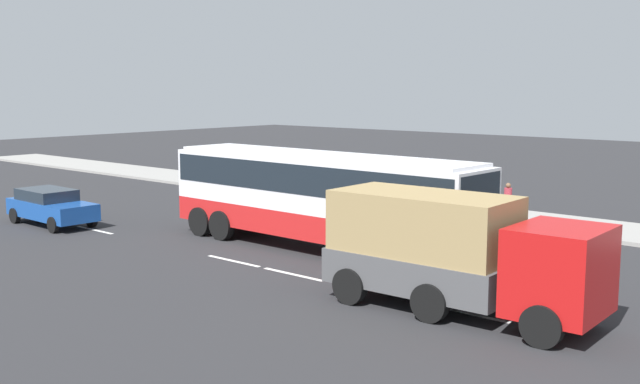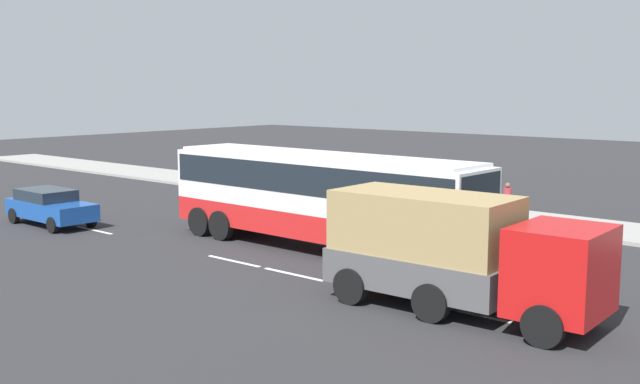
{
  "view_description": "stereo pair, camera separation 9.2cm",
  "coord_description": "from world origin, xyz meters",
  "px_view_note": "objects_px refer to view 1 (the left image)",
  "views": [
    {
      "loc": [
        17.52,
        -19.32,
        5.65
      ],
      "look_at": [
        1.01,
        -0.21,
        2.06
      ],
      "focal_mm": 41.82,
      "sensor_mm": 36.0,
      "label": 1
    },
    {
      "loc": [
        17.45,
        -19.38,
        5.65
      ],
      "look_at": [
        1.01,
        -0.21,
        2.06
      ],
      "focal_mm": 41.82,
      "sensor_mm": 36.0,
      "label": 2
    }
  ],
  "objects_px": {
    "car_blue_saloon": "(51,206)",
    "pedestrian_at_crossing": "(508,199)",
    "pedestrian_near_curb": "(346,180)",
    "cargo_truck": "(455,250)",
    "coach_bus": "(320,190)"
  },
  "relations": [
    {
      "from": "coach_bus",
      "to": "cargo_truck",
      "type": "xyz_separation_m",
      "value": [
        7.31,
        -3.27,
        -0.5
      ]
    },
    {
      "from": "pedestrian_near_curb",
      "to": "pedestrian_at_crossing",
      "type": "distance_m",
      "value": 8.38
    },
    {
      "from": "cargo_truck",
      "to": "pedestrian_at_crossing",
      "type": "relative_size",
      "value": 4.47
    },
    {
      "from": "cargo_truck",
      "to": "car_blue_saloon",
      "type": "bearing_deg",
      "value": 179.4
    },
    {
      "from": "pedestrian_near_curb",
      "to": "pedestrian_at_crossing",
      "type": "height_order",
      "value": "pedestrian_near_curb"
    },
    {
      "from": "pedestrian_near_curb",
      "to": "car_blue_saloon",
      "type": "bearing_deg",
      "value": -60.32
    },
    {
      "from": "cargo_truck",
      "to": "car_blue_saloon",
      "type": "distance_m",
      "value": 18.75
    },
    {
      "from": "pedestrian_at_crossing",
      "to": "pedestrian_near_curb",
      "type": "bearing_deg",
      "value": 66.87
    },
    {
      "from": "coach_bus",
      "to": "car_blue_saloon",
      "type": "height_order",
      "value": "coach_bus"
    },
    {
      "from": "pedestrian_at_crossing",
      "to": "car_blue_saloon",
      "type": "bearing_deg",
      "value": 106.5
    },
    {
      "from": "pedestrian_at_crossing",
      "to": "coach_bus",
      "type": "bearing_deg",
      "value": 137.82
    },
    {
      "from": "car_blue_saloon",
      "to": "pedestrian_at_crossing",
      "type": "height_order",
      "value": "pedestrian_at_crossing"
    },
    {
      "from": "coach_bus",
      "to": "car_blue_saloon",
      "type": "relative_size",
      "value": 2.79
    },
    {
      "from": "car_blue_saloon",
      "to": "pedestrian_near_curb",
      "type": "bearing_deg",
      "value": 65.34
    },
    {
      "from": "pedestrian_near_curb",
      "to": "pedestrian_at_crossing",
      "type": "xyz_separation_m",
      "value": [
        8.38,
        0.19,
        -0.1
      ]
    }
  ]
}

